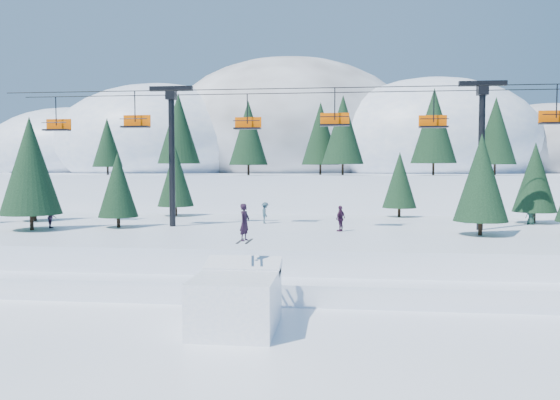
# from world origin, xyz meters

# --- Properties ---
(ground) EXTENTS (160.00, 160.00, 0.00)m
(ground) POSITION_xyz_m (0.00, 0.00, 0.00)
(ground) COLOR white
(ground) RESTS_ON ground
(mid_shelf) EXTENTS (70.00, 22.00, 2.50)m
(mid_shelf) POSITION_xyz_m (0.00, 18.00, 1.25)
(mid_shelf) COLOR white
(mid_shelf) RESTS_ON ground
(berm) EXTENTS (70.00, 6.00, 1.10)m
(berm) POSITION_xyz_m (0.00, 8.00, 0.55)
(berm) COLOR white
(berm) RESTS_ON ground
(mountain_ridge) EXTENTS (119.00, 60.21, 26.46)m
(mountain_ridge) POSITION_xyz_m (-5.08, 73.33, 9.64)
(mountain_ridge) COLOR white
(mountain_ridge) RESTS_ON ground
(jump_kicker) EXTENTS (3.40, 4.64, 5.22)m
(jump_kicker) POSITION_xyz_m (-1.00, 1.33, 1.26)
(jump_kicker) COLOR white
(jump_kicker) RESTS_ON ground
(chairlift) EXTENTS (46.00, 3.21, 10.28)m
(chairlift) POSITION_xyz_m (1.29, 18.05, 9.32)
(chairlift) COLOR black
(chairlift) RESTS_ON mid_shelf
(conifer_stand) EXTENTS (62.95, 17.80, 9.73)m
(conifer_stand) POSITION_xyz_m (1.60, 19.01, 6.84)
(conifer_stand) COLOR black
(conifer_stand) RESTS_ON mid_shelf
(distant_skiers) EXTENTS (35.98, 7.16, 1.76)m
(distant_skiers) POSITION_xyz_m (-1.14, 18.73, 3.32)
(distant_skiers) COLOR #39233D
(distant_skiers) RESTS_ON mid_shelf
(banner_near) EXTENTS (2.78, 0.72, 0.90)m
(banner_near) POSITION_xyz_m (6.32, 5.38, 0.54)
(banner_near) COLOR black
(banner_near) RESTS_ON ground
(banner_far) EXTENTS (2.78, 0.71, 0.90)m
(banner_far) POSITION_xyz_m (12.05, 6.76, 0.54)
(banner_far) COLOR black
(banner_far) RESTS_ON ground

